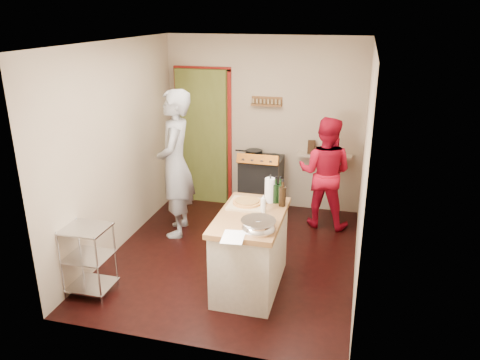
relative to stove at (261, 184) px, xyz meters
name	(u,v)px	position (x,y,z in m)	size (l,w,h in m)	color
floor	(233,255)	(-0.05, -1.42, -0.45)	(3.50, 3.50, 0.00)	black
back_wall	(224,132)	(-0.69, 0.36, 0.68)	(3.00, 0.44, 2.60)	tan
left_wall	(117,148)	(-1.55, -1.42, 0.85)	(0.04, 3.50, 2.60)	tan
right_wall	(364,167)	(1.45, -1.42, 0.85)	(0.04, 3.50, 2.60)	tan
ceiling	(232,41)	(-0.05, -1.42, 2.16)	(3.00, 3.50, 0.02)	white
stove	(261,184)	(0.00, 0.00, 0.00)	(0.60, 0.63, 1.00)	black
wire_shelving	(88,257)	(-1.33, -2.62, -0.01)	(0.48, 0.40, 0.80)	silver
island	(251,249)	(0.33, -2.05, 0.02)	(0.69, 1.30, 1.19)	beige
person_stripe	(175,164)	(-0.96, -0.98, 0.55)	(0.73, 0.48, 1.99)	silver
person_red	(325,173)	(0.95, -0.22, 0.34)	(0.77, 0.60, 1.58)	#AD0B23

